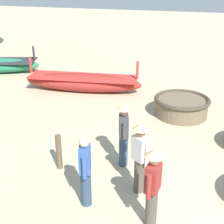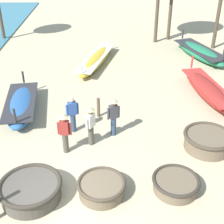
{
  "view_description": "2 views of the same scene",
  "coord_description": "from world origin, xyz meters",
  "px_view_note": "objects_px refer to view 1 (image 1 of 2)",
  "views": [
    {
      "loc": [
        -4.55,
        2.02,
        4.39
      ],
      "look_at": [
        2.72,
        4.43,
        1.05
      ],
      "focal_mm": 50.0,
      "sensor_mm": 36.0,
      "label": 1
    },
    {
      "loc": [
        1.54,
        -6.7,
        7.34
      ],
      "look_at": [
        1.85,
        4.31,
        0.81
      ],
      "focal_mm": 50.0,
      "sensor_mm": 36.0,
      "label": 2
    }
  ],
  "objects_px": {
    "mooring_post_mid_beach": "(59,152)",
    "long_boat_red_hull": "(83,82)",
    "coracle_upturned": "(181,106)",
    "fisherman_with_hat": "(140,154)",
    "fisherman_by_coracle": "(153,184)",
    "fisherman_hauling": "(124,131)",
    "fisherman_standing_right": "(85,170)"
  },
  "relations": [
    {
      "from": "fisherman_by_coracle",
      "to": "long_boat_red_hull",
      "type": "bearing_deg",
      "value": 32.51
    },
    {
      "from": "fisherman_by_coracle",
      "to": "mooring_post_mid_beach",
      "type": "bearing_deg",
      "value": 64.64
    },
    {
      "from": "long_boat_red_hull",
      "to": "fisherman_standing_right",
      "type": "height_order",
      "value": "fisherman_standing_right"
    },
    {
      "from": "fisherman_standing_right",
      "to": "mooring_post_mid_beach",
      "type": "xyz_separation_m",
      "value": [
        1.03,
        1.14,
        -0.38
      ]
    },
    {
      "from": "coracle_upturned",
      "to": "mooring_post_mid_beach",
      "type": "xyz_separation_m",
      "value": [
        -4.19,
        2.46,
        0.1
      ]
    },
    {
      "from": "coracle_upturned",
      "to": "fisherman_with_hat",
      "type": "height_order",
      "value": "fisherman_with_hat"
    },
    {
      "from": "coracle_upturned",
      "to": "fisherman_standing_right",
      "type": "distance_m",
      "value": 5.4
    },
    {
      "from": "fisherman_hauling",
      "to": "fisherman_with_hat",
      "type": "bearing_deg",
      "value": -145.18
    },
    {
      "from": "long_boat_red_hull",
      "to": "fisherman_hauling",
      "type": "xyz_separation_m",
      "value": [
        -4.81,
        -3.15,
        0.57
      ]
    },
    {
      "from": "fisherman_hauling",
      "to": "fisherman_by_coracle",
      "type": "distance_m",
      "value": 2.12
    },
    {
      "from": "long_boat_red_hull",
      "to": "fisherman_hauling",
      "type": "relative_size",
      "value": 2.96
    },
    {
      "from": "coracle_upturned",
      "to": "fisherman_standing_right",
      "type": "xyz_separation_m",
      "value": [
        -5.22,
        1.32,
        0.48
      ]
    },
    {
      "from": "fisherman_hauling",
      "to": "fisherman_by_coracle",
      "type": "xyz_separation_m",
      "value": [
        -1.83,
        -1.08,
        0.0
      ]
    },
    {
      "from": "fisherman_with_hat",
      "to": "mooring_post_mid_beach",
      "type": "relative_size",
      "value": 1.82
    },
    {
      "from": "coracle_upturned",
      "to": "long_boat_red_hull",
      "type": "xyz_separation_m",
      "value": [
        1.24,
        4.15,
        0.03
      ]
    },
    {
      "from": "fisherman_by_coracle",
      "to": "fisherman_with_hat",
      "type": "relative_size",
      "value": 1.0
    },
    {
      "from": "long_boat_red_hull",
      "to": "fisherman_standing_right",
      "type": "bearing_deg",
      "value": -156.31
    },
    {
      "from": "fisherman_by_coracle",
      "to": "fisherman_standing_right",
      "type": "xyz_separation_m",
      "value": [
        0.18,
        1.4,
        -0.12
      ]
    },
    {
      "from": "fisherman_by_coracle",
      "to": "mooring_post_mid_beach",
      "type": "xyz_separation_m",
      "value": [
        1.2,
        2.54,
        -0.5
      ]
    },
    {
      "from": "long_boat_red_hull",
      "to": "fisherman_with_hat",
      "type": "relative_size",
      "value": 2.96
    },
    {
      "from": "fisherman_hauling",
      "to": "fisherman_by_coracle",
      "type": "height_order",
      "value": "same"
    },
    {
      "from": "coracle_upturned",
      "to": "fisherman_hauling",
      "type": "relative_size",
      "value": 1.12
    },
    {
      "from": "long_boat_red_hull",
      "to": "fisherman_standing_right",
      "type": "xyz_separation_m",
      "value": [
        -6.46,
        -2.83,
        0.45
      ]
    },
    {
      "from": "coracle_upturned",
      "to": "long_boat_red_hull",
      "type": "relative_size",
      "value": 0.38
    },
    {
      "from": "coracle_upturned",
      "to": "mooring_post_mid_beach",
      "type": "height_order",
      "value": "mooring_post_mid_beach"
    },
    {
      "from": "long_boat_red_hull",
      "to": "fisherman_hauling",
      "type": "bearing_deg",
      "value": -146.82
    },
    {
      "from": "fisherman_with_hat",
      "to": "fisherman_by_coracle",
      "type": "bearing_deg",
      "value": -153.6
    },
    {
      "from": "fisherman_standing_right",
      "to": "fisherman_by_coracle",
      "type": "bearing_deg",
      "value": -97.15
    },
    {
      "from": "mooring_post_mid_beach",
      "to": "long_boat_red_hull",
      "type": "bearing_deg",
      "value": 17.29
    },
    {
      "from": "coracle_upturned",
      "to": "mooring_post_mid_beach",
      "type": "relative_size",
      "value": 2.05
    },
    {
      "from": "fisherman_standing_right",
      "to": "mooring_post_mid_beach",
      "type": "distance_m",
      "value": 1.58
    },
    {
      "from": "coracle_upturned",
      "to": "fisherman_standing_right",
      "type": "relative_size",
      "value": 1.2
    }
  ]
}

